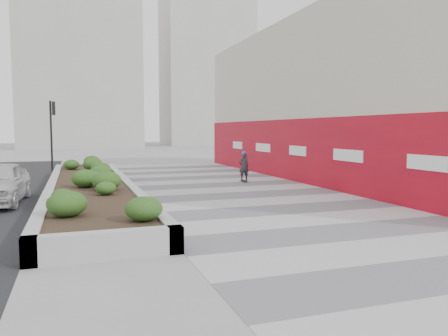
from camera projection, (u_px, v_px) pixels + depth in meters
The scene contains 9 objects.
ground at pixel (310, 221), 11.89m from camera, with size 160.00×160.00×0.00m, color gray.
walkway at pixel (264, 203), 14.72m from camera, with size 8.00×36.00×0.01m, color #A8A8AD.
building at pixel (342, 101), 22.26m from camera, with size 6.04×24.08×8.00m.
planter at pixel (90, 184), 16.68m from camera, with size 3.00×18.00×0.90m.
traffic_signal_near at pixel (52, 125), 25.81m from camera, with size 0.33×0.28×4.20m.
distant_bldg_north_l at pixel (80, 76), 61.23m from camera, with size 16.00×12.00×20.00m, color #ADAAA3.
distant_bldg_north_r at pixel (206, 72), 72.23m from camera, with size 14.00×10.00×24.00m, color #ADAAA3.
manhole_cover at pixel (278, 203), 14.88m from camera, with size 0.44×0.44×0.01m, color #595654.
skateboarder at pixel (244, 166), 20.74m from camera, with size 0.52×0.74×1.48m.
Camera 1 is at (-6.02, -10.33, 2.48)m, focal length 35.00 mm.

